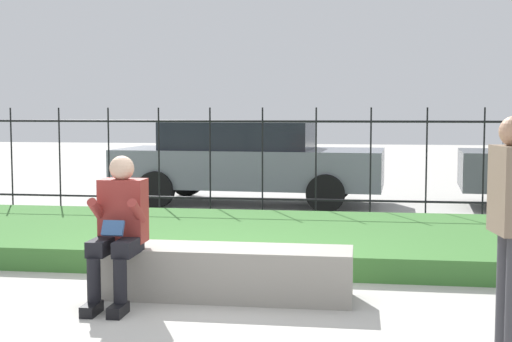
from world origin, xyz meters
The scene contains 6 objects.
ground_plane centered at (0.00, 0.00, 0.00)m, with size 60.00×60.00×0.00m, color #B2AFA8.
stone_bench centered at (0.24, 0.00, 0.20)m, with size 2.24×0.54×0.44m.
person_seated_reader centered at (-0.58, -0.30, 0.68)m, with size 0.42×0.73×1.24m.
grass_berm centered at (0.00, 2.28, 0.12)m, with size 10.62×3.16×0.24m.
iron_fence centered at (0.00, 4.33, 0.88)m, with size 8.62×0.03×1.68m.
car_parked_center centered at (-0.55, 6.36, 0.77)m, with size 4.71×2.17×1.44m.
Camera 1 is at (1.42, -5.99, 1.61)m, focal length 50.00 mm.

